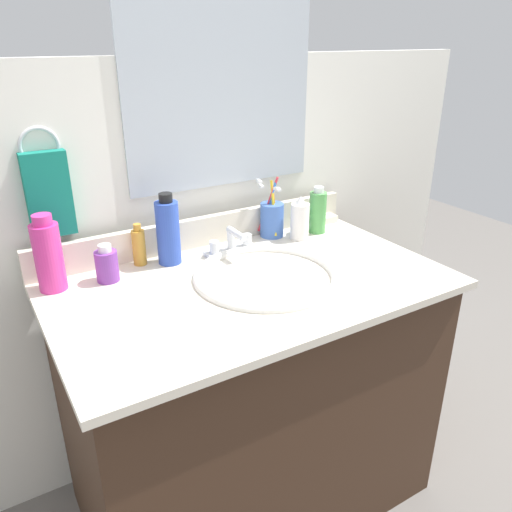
{
  "coord_description": "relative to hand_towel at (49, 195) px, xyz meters",
  "views": [
    {
      "loc": [
        -0.61,
        -1.02,
        1.35
      ],
      "look_at": [
        0.01,
        0.0,
        0.82
      ],
      "focal_mm": 35.49,
      "sensor_mm": 36.0,
      "label": 1
    }
  ],
  "objects": [
    {
      "name": "vanity_cabinet",
      "position": [
        0.41,
        -0.32,
        -0.61
      ],
      "size": [
        0.99,
        0.56,
        0.73
      ],
      "primitive_type": "cube",
      "color": "#382316",
      "rests_on": "ground_plane"
    },
    {
      "name": "cup_blue_plastic",
      "position": [
        0.64,
        -0.07,
        -0.16
      ],
      "size": [
        0.08,
        0.08,
        0.2
      ],
      "color": "#3F66B7",
      "rests_on": "countertop"
    },
    {
      "name": "backsplash",
      "position": [
        0.41,
        -0.02,
        -0.17
      ],
      "size": [
        1.03,
        0.02,
        0.09
      ],
      "primitive_type": "cube",
      "color": "beige",
      "rests_on": "countertop"
    },
    {
      "name": "hand_towel",
      "position": [
        0.0,
        0.0,
        0.0
      ],
      "size": [
        0.11,
        0.04,
        0.22
      ],
      "primitive_type": "cube",
      "color": "#147260"
    },
    {
      "name": "mirror_panel",
      "position": [
        0.51,
        0.02,
        0.23
      ],
      "size": [
        0.6,
        0.01,
        0.56
      ],
      "primitive_type": "cube",
      "color": "#B2BCC6"
    },
    {
      "name": "countertop",
      "position": [
        0.41,
        -0.32,
        -0.23
      ],
      "size": [
        1.03,
        0.61,
        0.02
      ],
      "primitive_type": "cube",
      "color": "beige",
      "rests_on": "vanity_cabinet"
    },
    {
      "name": "back_wall",
      "position": [
        0.41,
        0.04,
        -0.32
      ],
      "size": [
        2.13,
        0.04,
        1.3
      ],
      "primitive_type": "cube",
      "color": "white",
      "rests_on": "ground_plane"
    },
    {
      "name": "bottle_cream_purple",
      "position": [
        0.1,
        -0.12,
        -0.18
      ],
      "size": [
        0.06,
        0.06,
        0.1
      ],
      "color": "#7A3899",
      "rests_on": "countertop"
    },
    {
      "name": "bottle_toner_green",
      "position": [
        0.79,
        -0.11,
        -0.15
      ],
      "size": [
        0.06,
        0.06,
        0.15
      ],
      "color": "#4C9E4C",
      "rests_on": "countertop"
    },
    {
      "name": "bottle_shampoo_blue",
      "position": [
        0.28,
        -0.09,
        -0.13
      ],
      "size": [
        0.06,
        0.06,
        0.2
      ],
      "color": "#2D4CB2",
      "rests_on": "countertop"
    },
    {
      "name": "towel_ring",
      "position": [
        0.0,
        0.02,
        0.12
      ],
      "size": [
        0.1,
        0.01,
        0.1
      ],
      "primitive_type": "torus",
      "rotation": [
        1.57,
        0.0,
        0.0
      ],
      "color": "silver"
    },
    {
      "name": "bottle_lotion_white",
      "position": [
        0.7,
        -0.13,
        -0.16
      ],
      "size": [
        0.06,
        0.06,
        0.14
      ],
      "color": "white",
      "rests_on": "countertop"
    },
    {
      "name": "ground_plane",
      "position": [
        0.41,
        -0.32,
        -0.97
      ],
      "size": [
        6.0,
        6.0,
        0.0
      ],
      "primitive_type": "plane",
      "color": "#66605B"
    },
    {
      "name": "faucet",
      "position": [
        0.46,
        -0.13,
        -0.19
      ],
      "size": [
        0.16,
        0.1,
        0.08
      ],
      "color": "silver",
      "rests_on": "countertop"
    },
    {
      "name": "soap_bar",
      "position": [
        0.87,
        -0.06,
        -0.21
      ],
      "size": [
        0.06,
        0.04,
        0.02
      ],
      "primitive_type": "cube",
      "color": "white",
      "rests_on": "countertop"
    },
    {
      "name": "sink_basin",
      "position": [
        0.46,
        -0.32,
        -0.25
      ],
      "size": [
        0.39,
        0.39,
        0.11
      ],
      "color": "white",
      "rests_on": "countertop"
    },
    {
      "name": "bottle_soap_pink",
      "position": [
        -0.04,
        -0.09,
        -0.13
      ],
      "size": [
        0.07,
        0.07,
        0.2
      ],
      "color": "#D8338C",
      "rests_on": "countertop"
    },
    {
      "name": "bottle_oil_amber",
      "position": [
        0.2,
        -0.06,
        -0.17
      ],
      "size": [
        0.04,
        0.04,
        0.12
      ],
      "color": "gold",
      "rests_on": "countertop"
    }
  ]
}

